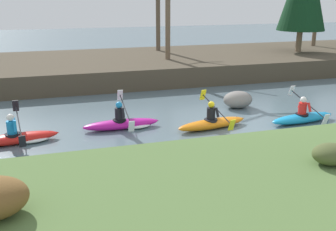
# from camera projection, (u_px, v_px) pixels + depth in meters

# --- Properties ---
(ground_plane) EXTENTS (90.00, 90.00, 0.00)m
(ground_plane) POSITION_uv_depth(u_px,v_px,m) (239.00, 128.00, 14.13)
(ground_plane) COLOR slate
(riverbank_far) EXTENTS (44.00, 8.50, 1.05)m
(riverbank_far) POSITION_uv_depth(u_px,v_px,m) (160.00, 65.00, 23.66)
(riverbank_far) COLOR #4C4233
(riverbank_far) RESTS_ON ground
(bare_tree_mid_upstream) EXTENTS (3.12, 3.09, 5.63)m
(bare_tree_mid_upstream) POSITION_uv_depth(u_px,v_px,m) (158.00, 9.00, 25.06)
(bare_tree_mid_upstream) COLOR brown
(bare_tree_mid_upstream) RESTS_ON riverbank_far
(shrub_clump_third) EXTENTS (0.89, 0.74, 0.48)m
(shrub_clump_third) POSITION_uv_depth(u_px,v_px,m) (331.00, 154.00, 8.94)
(shrub_clump_third) COLOR #4C562D
(shrub_clump_third) RESTS_ON riverbank_near
(kayaker_lead) EXTENTS (2.79, 2.07, 1.20)m
(kayaker_lead) POSITION_uv_depth(u_px,v_px,m) (303.00, 117.00, 14.64)
(kayaker_lead) COLOR #1993D6
(kayaker_lead) RESTS_ON ground
(kayaker_middle) EXTENTS (2.79, 2.06, 1.20)m
(kayaker_middle) POSITION_uv_depth(u_px,v_px,m) (212.00, 122.00, 14.02)
(kayaker_middle) COLOR orange
(kayaker_middle) RESTS_ON ground
(kayaker_trailing) EXTENTS (2.77, 2.06, 1.20)m
(kayaker_trailing) POSITION_uv_depth(u_px,v_px,m) (124.00, 123.00, 13.99)
(kayaker_trailing) COLOR #C61999
(kayaker_trailing) RESTS_ON ground
(kayaker_far_back) EXTENTS (2.80, 2.07, 1.20)m
(kayaker_far_back) POSITION_uv_depth(u_px,v_px,m) (18.00, 137.00, 12.61)
(kayaker_far_back) COLOR red
(kayaker_far_back) RESTS_ON ground
(boulder_midstream) EXTENTS (1.25, 0.98, 0.71)m
(boulder_midstream) POSITION_uv_depth(u_px,v_px,m) (238.00, 100.00, 16.51)
(boulder_midstream) COLOR gray
(boulder_midstream) RESTS_ON ground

